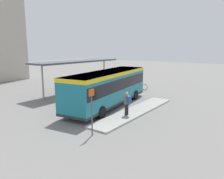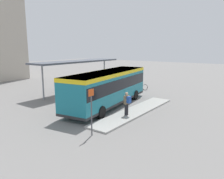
# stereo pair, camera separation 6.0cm
# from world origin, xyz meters

# --- Properties ---
(ground_plane) EXTENTS (120.00, 120.00, 0.00)m
(ground_plane) POSITION_xyz_m (0.00, 0.00, 0.00)
(ground_plane) COLOR slate
(curb_island) EXTENTS (10.26, 1.80, 0.12)m
(curb_island) POSITION_xyz_m (-0.29, -2.97, 0.06)
(curb_island) COLOR #9E9E99
(curb_island) RESTS_ON ground_plane
(city_bus) EXTENTS (11.07, 4.10, 3.07)m
(city_bus) POSITION_xyz_m (0.01, 0.00, 1.80)
(city_bus) COLOR #197284
(city_bus) RESTS_ON ground_plane
(pedestrian_waiting) EXTENTS (0.46, 0.49, 1.76)m
(pedestrian_waiting) POSITION_xyz_m (-1.74, -3.04, 1.13)
(pedestrian_waiting) COLOR #232328
(pedestrian_waiting) RESTS_ON curb_island
(bicycle_white) EXTENTS (0.48, 1.73, 0.75)m
(bicycle_white) POSITION_xyz_m (8.35, 1.21, 0.37)
(bicycle_white) COLOR black
(bicycle_white) RESTS_ON ground_plane
(bicycle_black) EXTENTS (0.48, 1.79, 0.77)m
(bicycle_black) POSITION_xyz_m (8.32, 2.00, 0.39)
(bicycle_black) COLOR black
(bicycle_black) RESTS_ON ground_plane
(bicycle_green) EXTENTS (0.48, 1.69, 0.73)m
(bicycle_green) POSITION_xyz_m (8.41, 2.80, 0.37)
(bicycle_green) COLOR black
(bicycle_green) RESTS_ON ground_plane
(station_shelter) EXTENTS (11.54, 2.74, 3.66)m
(station_shelter) POSITION_xyz_m (2.84, 6.50, 3.51)
(station_shelter) COLOR #4C515B
(station_shelter) RESTS_ON ground_plane
(potted_planter_near_shelter) EXTENTS (0.97, 0.97, 1.40)m
(potted_planter_near_shelter) POSITION_xyz_m (5.13, 4.23, 0.72)
(potted_planter_near_shelter) COLOR slate
(potted_planter_near_shelter) RESTS_ON ground_plane
(platform_sign) EXTENTS (0.44, 0.08, 2.80)m
(platform_sign) POSITION_xyz_m (-6.00, -3.27, 1.56)
(platform_sign) COLOR #4C4C51
(platform_sign) RESTS_ON ground_plane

